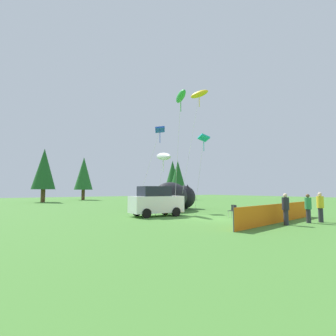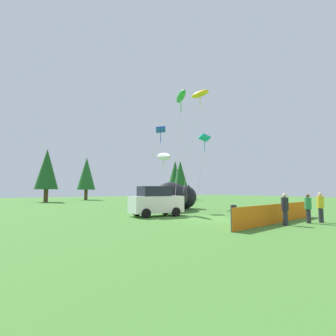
# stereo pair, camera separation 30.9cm
# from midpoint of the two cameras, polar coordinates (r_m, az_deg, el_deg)

# --- Properties ---
(ground_plane) EXTENTS (120.00, 120.00, 0.00)m
(ground_plane) POSITION_cam_midpoint_polar(r_m,az_deg,el_deg) (18.60, 9.13, -10.79)
(ground_plane) COLOR #477F33
(parked_car) EXTENTS (4.06, 2.18, 2.23)m
(parked_car) POSITION_cam_midpoint_polar(r_m,az_deg,el_deg) (19.79, -3.12, -7.31)
(parked_car) COLOR white
(parked_car) RESTS_ON ground
(folding_chair) EXTENTS (0.50, 0.50, 0.89)m
(folding_chair) POSITION_cam_midpoint_polar(r_m,az_deg,el_deg) (19.57, 13.51, -8.83)
(folding_chair) COLOR black
(folding_chair) RESTS_ON ground
(inflatable_cat) EXTENTS (6.91, 5.18, 2.68)m
(inflatable_cat) POSITION_cam_midpoint_polar(r_m,az_deg,el_deg) (25.34, 1.03, -6.41)
(inflatable_cat) COLOR black
(inflatable_cat) RESTS_ON ground
(safety_fence) EXTENTS (9.76, 1.56, 1.24)m
(safety_fence) POSITION_cam_midpoint_polar(r_m,az_deg,el_deg) (17.19, 22.32, -9.11)
(safety_fence) COLOR orange
(safety_fence) RESTS_ON ground
(spectator_in_grey_shirt) EXTENTS (0.39, 0.39, 1.78)m
(spectator_in_grey_shirt) POSITION_cam_midpoint_polar(r_m,az_deg,el_deg) (16.25, 23.74, -7.92)
(spectator_in_grey_shirt) COLOR #2D2D38
(spectator_in_grey_shirt) RESTS_ON ground
(spectator_in_blue_shirt) EXTENTS (0.38, 0.38, 1.72)m
(spectator_in_blue_shirt) POSITION_cam_midpoint_polar(r_m,az_deg,el_deg) (17.88, 27.77, -7.53)
(spectator_in_blue_shirt) COLOR #2D2D38
(spectator_in_blue_shirt) RESTS_ON ground
(spectator_in_white_shirt) EXTENTS (0.40, 0.40, 1.82)m
(spectator_in_white_shirt) POSITION_cam_midpoint_polar(r_m,az_deg,el_deg) (18.58, 29.83, -7.16)
(spectator_in_white_shirt) COLOR #2D2D38
(spectator_in_white_shirt) RESTS_ON ground
(kite_yellow_hero) EXTENTS (3.46, 2.17, 11.96)m
(kite_yellow_hero) POSITION_cam_midpoint_polar(r_m,az_deg,el_deg) (27.29, 6.46, 15.59)
(kite_yellow_hero) COLOR silver
(kite_yellow_hero) RESTS_ON ground
(kite_green_fish) EXTENTS (1.60, 2.42, 10.23)m
(kite_green_fish) POSITION_cam_midpoint_polar(r_m,az_deg,el_deg) (22.84, 2.39, 15.22)
(kite_green_fish) COLOR silver
(kite_green_fish) RESTS_ON ground
(kite_white_ghost) EXTENTS (2.27, 3.22, 5.20)m
(kite_white_ghost) POSITION_cam_midpoint_polar(r_m,az_deg,el_deg) (21.45, -1.41, 2.52)
(kite_white_ghost) COLOR silver
(kite_white_ghost) RESTS_ON ground
(kite_teal_diamond) EXTENTS (1.05, 2.05, 7.32)m
(kite_teal_diamond) POSITION_cam_midpoint_polar(r_m,az_deg,el_deg) (25.64, 7.41, 6.26)
(kite_teal_diamond) COLOR silver
(kite_teal_diamond) RESTS_ON ground
(kite_blue_box) EXTENTS (3.17, 1.23, 8.03)m
(kite_blue_box) POSITION_cam_midpoint_polar(r_m,az_deg,el_deg) (25.47, -2.20, 8.04)
(kite_blue_box) COLOR silver
(kite_blue_box) RESTS_ON ground
(horizon_tree_east) EXTENTS (3.46, 3.46, 8.26)m
(horizon_tree_east) POSITION_cam_midpoint_polar(r_m,az_deg,el_deg) (53.28, -18.04, -1.17)
(horizon_tree_east) COLOR brown
(horizon_tree_east) RESTS_ON ground
(horizon_tree_west) EXTENTS (3.57, 3.57, 8.51)m
(horizon_tree_west) POSITION_cam_midpoint_polar(r_m,az_deg,el_deg) (58.96, 0.85, -1.57)
(horizon_tree_west) COLOR brown
(horizon_tree_west) RESTS_ON ground
(horizon_tree_mid) EXTENTS (3.25, 3.25, 7.76)m
(horizon_tree_mid) POSITION_cam_midpoint_polar(r_m,az_deg,el_deg) (52.39, 1.99, -1.68)
(horizon_tree_mid) COLOR brown
(horizon_tree_mid) RESTS_ON ground
(horizon_tree_northeast) EXTENTS (3.57, 3.57, 8.51)m
(horizon_tree_northeast) POSITION_cam_midpoint_polar(r_m,az_deg,el_deg) (45.93, -25.56, -0.21)
(horizon_tree_northeast) COLOR brown
(horizon_tree_northeast) RESTS_ON ground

